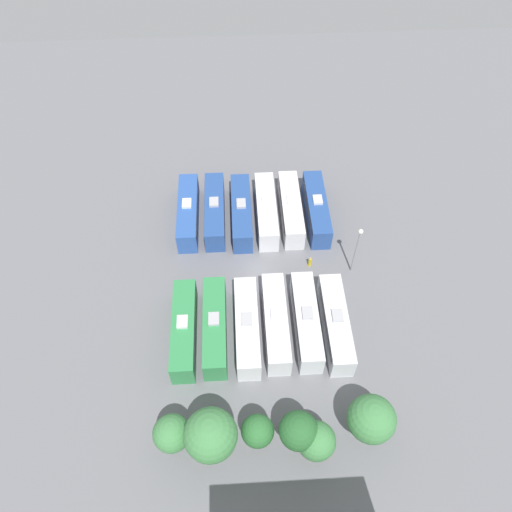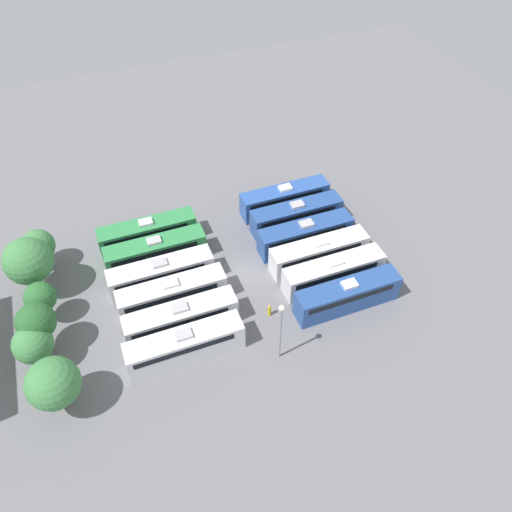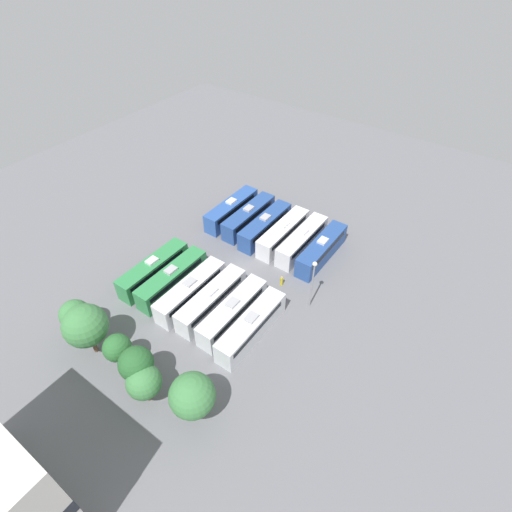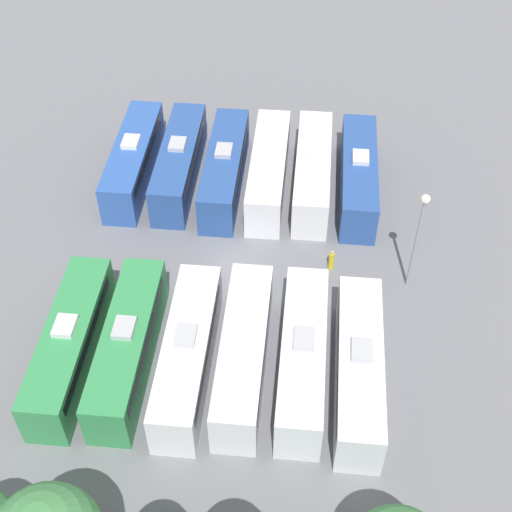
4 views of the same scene
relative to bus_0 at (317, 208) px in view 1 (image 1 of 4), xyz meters
name	(u,v)px [view 1 (image 1 of 4)]	position (x,y,z in m)	size (l,w,h in m)	color
ground_plane	(257,271)	(8.54, 8.66, -1.78)	(113.91, 113.91, 0.00)	slate
bus_0	(317,208)	(0.00, 0.00, 0.00)	(2.59, 11.54, 3.59)	#284C93
bus_1	(291,209)	(3.45, -0.14, 0.00)	(2.59, 11.54, 3.59)	silver
bus_2	(266,210)	(6.78, 0.00, 0.00)	(2.59, 11.54, 3.59)	white
bus_3	(241,212)	(10.13, 0.13, 0.00)	(2.59, 11.54, 3.59)	#284C93
bus_4	(215,211)	(13.70, -0.31, 0.00)	(2.59, 11.54, 3.59)	#284C93
bus_5	(188,212)	(17.26, -0.28, 0.00)	(2.59, 11.54, 3.59)	#2D56A8
bus_6	(336,323)	(0.08, 17.70, 0.00)	(2.59, 11.54, 3.59)	silver
bus_7	(306,321)	(3.36, 17.20, 0.00)	(2.59, 11.54, 3.59)	silver
bus_8	(276,322)	(6.85, 17.23, 0.00)	(2.59, 11.54, 3.59)	silver
bus_9	(247,327)	(10.12, 17.62, 0.00)	(2.59, 11.54, 3.59)	white
bus_10	(215,327)	(13.75, 17.39, 0.00)	(2.59, 11.54, 3.59)	#338C4C
bus_11	(184,329)	(17.19, 17.57, 0.00)	(2.59, 11.54, 3.59)	#338C4C
worker_person	(310,262)	(1.79, 8.13, -1.03)	(0.36, 0.36, 1.62)	gold
light_pole	(358,244)	(-3.36, 9.20, 3.56)	(0.60, 0.60, 7.89)	gray
tree_0	(372,419)	(-1.27, 29.50, 2.28)	(4.72, 4.72, 6.43)	brown
tree_1	(316,441)	(4.15, 31.02, 1.57)	(3.76, 3.76, 5.25)	brown
tree_2	(298,431)	(5.82, 30.33, 2.58)	(3.75, 3.75, 6.28)	brown
tree_3	(258,431)	(9.61, 29.89, 1.79)	(3.20, 3.20, 5.19)	brown
tree_4	(211,435)	(13.97, 30.42, 3.02)	(5.08, 5.08, 7.35)	brown
tree_5	(172,433)	(17.76, 29.58, 1.54)	(3.67, 3.67, 5.16)	brown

